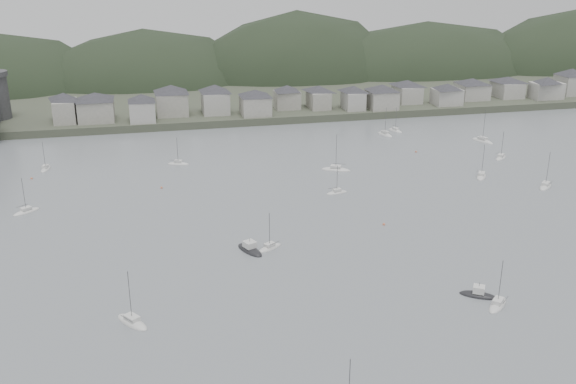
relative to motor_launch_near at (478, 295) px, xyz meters
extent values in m
cube|color=#383D2D|center=(-27.00, 271.85, 1.20)|extent=(900.00, 250.00, 3.00)
ellipsoid|color=black|center=(-59.30, 249.71, -10.26)|extent=(132.08, 90.41, 79.74)
ellipsoid|color=black|center=(23.64, 249.78, -12.97)|extent=(133.88, 88.37, 101.41)
ellipsoid|color=black|center=(98.95, 244.76, -10.61)|extent=(165.81, 81.78, 82.55)
cube|color=gray|center=(-92.00, 158.81, 7.00)|extent=(8.34, 12.91, 8.59)
pyramid|color=#27262B|center=(-92.00, 158.81, 12.79)|extent=(15.78, 15.78, 3.01)
cube|color=gray|center=(-80.32, 158.17, 6.88)|extent=(13.68, 13.35, 8.36)
pyramid|color=#27262B|center=(-80.32, 158.17, 12.53)|extent=(20.07, 20.07, 2.93)
cube|color=#A29F98|center=(-62.58, 152.87, 6.74)|extent=(9.78, 10.20, 8.08)
pyramid|color=#27262B|center=(-62.58, 152.87, 12.20)|extent=(14.83, 14.83, 2.83)
cube|color=gray|center=(-50.52, 162.50, 7.25)|extent=(12.59, 13.33, 9.09)
pyramid|color=#27262B|center=(-50.52, 162.50, 13.39)|extent=(19.24, 19.24, 3.18)
cube|color=#A29F98|center=(-32.75, 160.95, 7.14)|extent=(10.74, 12.17, 8.87)
pyramid|color=#27262B|center=(-32.75, 160.95, 13.12)|extent=(17.01, 17.01, 3.10)
cube|color=gray|center=(-17.08, 154.38, 6.55)|extent=(11.63, 12.09, 7.69)
pyramid|color=#27262B|center=(-17.08, 154.38, 11.74)|extent=(17.61, 17.61, 2.69)
cube|color=gray|center=(-1.75, 163.04, 6.42)|extent=(10.37, 9.35, 7.44)
pyramid|color=#27262B|center=(-1.75, 163.04, 11.45)|extent=(14.65, 14.65, 2.60)
cube|color=gray|center=(11.62, 160.64, 6.32)|extent=(8.24, 12.20, 7.22)
pyramid|color=#27262B|center=(11.62, 160.64, 11.19)|extent=(15.17, 15.17, 2.53)
cube|color=#A29F98|center=(25.49, 155.40, 6.44)|extent=(8.06, 10.91, 7.46)
pyramid|color=#27262B|center=(25.49, 155.40, 11.47)|extent=(14.08, 14.08, 2.61)
cube|color=gray|center=(37.81, 153.91, 6.54)|extent=(11.73, 11.78, 7.66)
pyramid|color=#27262B|center=(37.81, 153.91, 11.71)|extent=(17.46, 17.46, 2.68)
cube|color=#A29F98|center=(53.63, 163.76, 6.37)|extent=(10.19, 13.02, 7.33)
pyramid|color=#27262B|center=(53.63, 163.76, 11.32)|extent=(17.23, 17.23, 2.57)
cube|color=#A29F98|center=(68.54, 154.91, 6.14)|extent=(11.70, 9.81, 6.88)
pyramid|color=#27262B|center=(68.54, 154.91, 10.78)|extent=(15.97, 15.97, 2.41)
cube|color=#A29F98|center=(85.40, 163.76, 6.20)|extent=(12.83, 12.48, 7.00)
pyramid|color=#27262B|center=(85.40, 163.76, 10.93)|extent=(18.79, 18.79, 2.45)
cube|color=#A29F98|center=(103.73, 164.27, 6.19)|extent=(11.07, 13.50, 6.97)
pyramid|color=#27262B|center=(103.73, 164.27, 10.89)|extent=(18.25, 18.25, 2.44)
cube|color=#A29F98|center=(119.01, 156.57, 6.37)|extent=(13.75, 9.12, 7.34)
pyramid|color=#27262B|center=(119.01, 156.57, 11.33)|extent=(16.97, 16.97, 2.57)
cube|color=#A29F98|center=(135.92, 162.80, 7.23)|extent=(11.37, 11.57, 9.05)
pyramid|color=#27262B|center=(135.92, 162.80, 13.34)|extent=(17.03, 17.03, 3.17)
ellipsoid|color=silver|center=(33.59, 126.85, -0.25)|extent=(4.42, 7.78, 1.48)
cube|color=silver|center=(33.59, 126.85, 0.80)|extent=(2.31, 2.95, 0.70)
cylinder|color=#3F3F42|center=(33.59, 126.85, 4.53)|extent=(0.12, 0.12, 9.26)
cylinder|color=#3F3F42|center=(33.98, 128.12, 1.35)|extent=(1.07, 3.22, 0.10)
ellipsoid|color=silver|center=(51.86, 55.11, -0.25)|extent=(7.93, 7.69, 1.67)
cube|color=silver|center=(51.86, 55.11, 0.89)|extent=(3.40, 3.35, 0.70)
cylinder|color=#3F3F42|center=(51.86, 55.11, 5.14)|extent=(0.12, 0.12, 10.47)
cylinder|color=#3F3F42|center=(52.96, 54.08, 1.44)|extent=(2.81, 2.66, 0.10)
ellipsoid|color=silver|center=(1.79, -4.27, -0.25)|extent=(7.21, 6.99, 1.52)
cube|color=silver|center=(1.79, -4.27, 0.82)|extent=(3.09, 3.04, 0.70)
cylinder|color=#3F3F42|center=(1.79, -4.27, 4.66)|extent=(0.12, 0.12, 9.51)
cylinder|color=#3F3F42|center=(2.79, -5.21, 1.37)|extent=(2.56, 2.42, 0.10)
ellipsoid|color=silver|center=(-94.15, 106.25, -0.25)|extent=(3.53, 7.44, 1.43)
cube|color=silver|center=(-94.15, 106.25, 0.77)|extent=(2.00, 2.74, 0.70)
cylinder|color=#3F3F42|center=(-94.15, 106.25, 4.37)|extent=(0.12, 0.12, 8.93)
cylinder|color=#3F3F42|center=(-93.92, 104.98, 1.32)|extent=(0.67, 3.18, 0.10)
ellipsoid|color=silver|center=(-67.34, 5.20, -0.25)|extent=(7.03, 8.33, 1.67)
cube|color=silver|center=(-67.34, 5.20, 0.89)|extent=(3.19, 3.44, 0.70)
cylinder|color=#3F3F42|center=(-67.34, 5.20, 5.11)|extent=(0.12, 0.12, 10.42)
cylinder|color=#3F3F42|center=(-68.21, 3.98, 1.44)|extent=(2.27, 3.11, 0.10)
ellipsoid|color=silver|center=(-3.82, 84.39, -0.25)|extent=(9.67, 6.78, 1.86)
cube|color=silver|center=(-3.82, 84.39, 0.99)|extent=(3.83, 3.28, 0.70)
cylinder|color=#3F3F42|center=(-3.82, 84.39, 5.73)|extent=(0.12, 0.12, 11.64)
cylinder|color=#3F3F42|center=(-2.32, 85.13, 1.54)|extent=(3.81, 1.94, 0.10)
ellipsoid|color=silver|center=(-52.40, 102.13, -0.25)|extent=(7.43, 4.44, 1.42)
cube|color=silver|center=(-52.40, 102.13, 0.76)|extent=(2.85, 2.28, 0.70)
cylinder|color=#3F3F42|center=(-52.40, 102.13, 4.33)|extent=(0.12, 0.12, 8.85)
cylinder|color=#3F3F42|center=(-53.60, 101.72, 1.31)|extent=(3.05, 1.13, 0.10)
ellipsoid|color=silver|center=(-94.65, 68.20, -0.25)|extent=(7.39, 6.56, 1.50)
cube|color=silver|center=(-94.65, 68.20, 0.81)|extent=(3.09, 2.93, 0.70)
cylinder|color=#3F3F42|center=(-94.65, 68.20, 4.61)|extent=(0.12, 0.12, 9.40)
cylinder|color=#3F3F42|center=(-95.71, 69.04, 1.36)|extent=(2.72, 2.18, 0.10)
ellipsoid|color=silver|center=(54.51, 84.51, -0.25)|extent=(7.02, 6.60, 1.46)
cube|color=silver|center=(54.51, 84.51, 0.79)|extent=(2.98, 2.90, 0.70)
cylinder|color=#3F3F42|center=(54.51, 84.51, 4.47)|extent=(0.12, 0.12, 9.14)
cylinder|color=#3F3F42|center=(53.53, 85.39, 1.34)|extent=(2.53, 2.26, 0.10)
ellipsoid|color=silver|center=(38.12, 67.91, -0.25)|extent=(6.82, 8.24, 1.64)
cube|color=silver|center=(38.12, 67.91, 0.87)|extent=(3.11, 3.39, 0.70)
cylinder|color=#3F3F42|center=(38.12, 67.91, 5.03)|extent=(0.12, 0.12, 10.25)
cylinder|color=#3F3F42|center=(37.28, 69.13, 1.42)|extent=(2.18, 3.09, 0.10)
ellipsoid|color=silver|center=(-9.80, 63.91, -0.25)|extent=(6.78, 3.24, 1.30)
cube|color=silver|center=(-9.80, 63.91, 0.71)|extent=(2.50, 1.83, 0.70)
cylinder|color=#3F3F42|center=(-9.80, 63.91, 3.97)|extent=(0.12, 0.12, 8.14)
cylinder|color=#3F3F42|center=(-10.96, 64.12, 1.26)|extent=(2.90, 0.64, 0.10)
ellipsoid|color=silver|center=(-36.13, 31.31, -0.25)|extent=(7.11, 5.56, 1.40)
cube|color=silver|center=(-36.13, 31.31, 0.75)|extent=(2.88, 2.59, 0.70)
cylinder|color=#3F3F42|center=(-36.13, 31.31, 4.27)|extent=(0.12, 0.12, 8.72)
cylinder|color=#3F3F42|center=(-35.06, 30.65, 1.30)|extent=(2.73, 1.73, 0.10)
ellipsoid|color=silver|center=(59.17, 105.26, -0.25)|extent=(6.05, 10.09, 1.92)
cube|color=silver|center=(59.17, 105.26, 1.02)|extent=(3.10, 3.87, 0.70)
cylinder|color=#3F3F42|center=(59.17, 105.26, 5.91)|extent=(0.12, 0.12, 12.02)
cylinder|color=#3F3F42|center=(58.60, 103.63, 1.57)|extent=(1.51, 4.12, 0.10)
ellipsoid|color=silver|center=(27.41, 122.14, -0.25)|extent=(4.88, 8.80, 1.68)
cube|color=silver|center=(27.41, 122.14, 0.89)|extent=(2.58, 3.33, 0.70)
cylinder|color=#3F3F42|center=(27.41, 122.14, 5.15)|extent=(0.12, 0.12, 10.48)
cylinder|color=#3F3F42|center=(27.00, 120.69, 1.44)|extent=(1.13, 3.66, 0.10)
ellipsoid|color=black|center=(0.00, 0.00, -0.25)|extent=(7.69, 6.23, 1.63)
cube|color=silver|center=(0.00, 0.00, 1.22)|extent=(2.99, 2.95, 1.40)
cylinder|color=#3F3F42|center=(0.00, 0.00, 2.12)|extent=(0.10, 0.10, 1.20)
ellipsoid|color=black|center=(-40.82, 31.15, -0.25)|extent=(6.46, 9.27, 1.92)
cube|color=silver|center=(-40.82, 31.15, 1.37)|extent=(3.31, 3.40, 1.40)
cylinder|color=#3F3F42|center=(-40.82, 31.15, 2.27)|extent=(0.10, 0.10, 1.20)
sphere|color=#CE6A44|center=(-97.21, 97.14, -0.15)|extent=(0.70, 0.70, 0.70)
sphere|color=#CE6A44|center=(29.48, 97.74, -0.15)|extent=(0.70, 0.70, 0.70)
sphere|color=#CE6A44|center=(-58.78, 79.59, -0.15)|extent=(0.70, 0.70, 0.70)
sphere|color=#CE6A44|center=(-5.12, 38.66, -0.15)|extent=(0.70, 0.70, 0.70)
camera|label=1|loc=(-62.50, -101.70, 62.81)|focal=40.01mm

